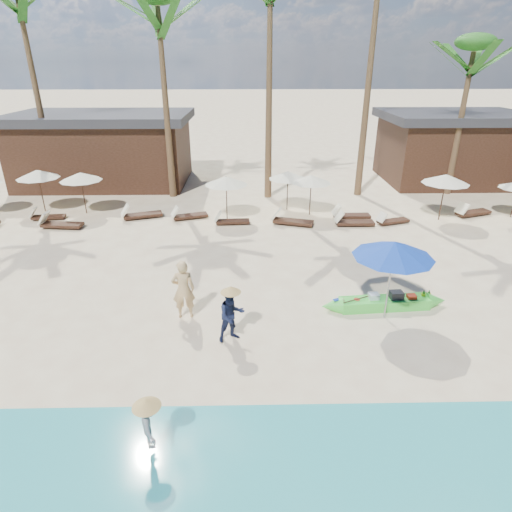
{
  "coord_description": "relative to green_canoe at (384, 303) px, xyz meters",
  "views": [
    {
      "loc": [
        0.97,
        -9.94,
        7.13
      ],
      "look_at": [
        1.21,
        2.0,
        1.69
      ],
      "focal_mm": 30.0,
      "sensor_mm": 36.0,
      "label": 1
    }
  ],
  "objects": [
    {
      "name": "lounger_6_right",
      "position": [
        -2.26,
        7.68,
        0.03
      ],
      "size": [
        2.08,
        1.18,
        0.68
      ],
      "rotation": [
        0.0,
        0.0,
        -0.3
      ],
      "color": "#3C2318",
      "rests_on": "ground"
    },
    {
      "name": "lounger_9_left",
      "position": [
        7.02,
        8.76,
        0.03
      ],
      "size": [
        2.02,
        1.2,
        0.66
      ],
      "rotation": [
        0.0,
        0.0,
        0.34
      ],
      "color": "#3C2318",
      "rests_on": "ground"
    },
    {
      "name": "resort_parasol_7",
      "position": [
        -1.13,
        9.15,
        1.65
      ],
      "size": [
        1.99,
        1.99,
        2.05
      ],
      "color": "#3C2318",
      "rests_on": "ground"
    },
    {
      "name": "wet_sand_strip",
      "position": [
        -5.26,
        -6.65,
        -0.19
      ],
      "size": [
        240.0,
        4.5,
        0.01
      ],
      "primitive_type": "cube",
      "color": "tan",
      "rests_on": "ground"
    },
    {
      "name": "lounger_7_left",
      "position": [
        0.74,
        8.46,
        0.02
      ],
      "size": [
        1.9,
        0.6,
        0.64
      ],
      "rotation": [
        0.0,
        0.0,
        0.01
      ],
      "color": "#3C2318",
      "rests_on": "ground"
    },
    {
      "name": "lounger_7_right",
      "position": [
        0.67,
        7.48,
        0.02
      ],
      "size": [
        1.88,
        0.6,
        0.64
      ],
      "rotation": [
        0.0,
        0.0,
        -0.01
      ],
      "color": "#3C2318",
      "rests_on": "ground"
    },
    {
      "name": "resort_parasol_8",
      "position": [
        5.15,
        8.23,
        1.86
      ],
      "size": [
        2.21,
        2.21,
        2.28
      ],
      "color": "#3C2318",
      "rests_on": "ground"
    },
    {
      "name": "lounger_4_right",
      "position": [
        -9.67,
        8.73,
        0.03
      ],
      "size": [
        2.06,
        1.2,
        0.67
      ],
      "rotation": [
        0.0,
        0.0,
        0.32
      ],
      "color": "#3C2318",
      "rests_on": "ground"
    },
    {
      "name": "resort_parasol_3",
      "position": [
        -14.91,
        10.01,
        1.76
      ],
      "size": [
        2.11,
        2.11,
        2.17
      ],
      "color": "#3C2318",
      "rests_on": "ground"
    },
    {
      "name": "ground",
      "position": [
        -5.26,
        -1.65,
        -0.19
      ],
      "size": [
        240.0,
        240.0,
        0.0
      ],
      "primitive_type": "plane",
      "color": "beige",
      "rests_on": "ground"
    },
    {
      "name": "resort_parasol_6",
      "position": [
        -2.22,
        10.0,
        1.64
      ],
      "size": [
        1.98,
        1.98,
        2.04
      ],
      "color": "#3C2318",
      "rests_on": "ground"
    },
    {
      "name": "lounger_4_left",
      "position": [
        -13.14,
        7.44,
        0.03
      ],
      "size": [
        2.03,
        0.8,
        0.67
      ],
      "rotation": [
        0.0,
        0.0,
        -0.1
      ],
      "color": "#3C2318",
      "rests_on": "ground"
    },
    {
      "name": "vendor_green",
      "position": [
        -4.77,
        -1.58,
        0.59
      ],
      "size": [
        0.94,
        0.86,
        1.57
      ],
      "primitive_type": "imported",
      "rotation": [
        0.0,
        0.0,
        0.43
      ],
      "color": "#141A37",
      "rests_on": "ground"
    },
    {
      "name": "palm_3",
      "position": [
        -8.62,
        12.62,
        8.38
      ],
      "size": [
        2.08,
        2.08,
        10.52
      ],
      "color": "brown",
      "rests_on": "ground"
    },
    {
      "name": "pavilion_west",
      "position": [
        -13.26,
        15.85,
        2.0
      ],
      "size": [
        10.8,
        6.6,
        4.3
      ],
      "color": "#3C2318",
      "rests_on": "ground"
    },
    {
      "name": "green_canoe",
      "position": [
        0.0,
        0.0,
        0.0
      ],
      "size": [
        4.51,
        0.8,
        0.57
      ],
      "rotation": [
        0.0,
        0.0,
        0.07
      ],
      "color": "#44D942",
      "rests_on": "ground"
    },
    {
      "name": "resort_parasol_5",
      "position": [
        -5.32,
        8.6,
        1.74
      ],
      "size": [
        2.08,
        2.08,
        2.14
      ],
      "color": "#3C2318",
      "rests_on": "ground"
    },
    {
      "name": "palm_6",
      "position": [
        7.57,
        12.87,
        6.86
      ],
      "size": [
        2.08,
        2.08,
        8.51
      ],
      "color": "brown",
      "rests_on": "ground"
    },
    {
      "name": "vendor_yellow",
      "position": [
        -6.24,
        -5.37,
        0.52
      ],
      "size": [
        0.63,
        0.79,
        1.06
      ],
      "primitive_type": "imported",
      "rotation": [
        0.0,
        0.0,
        1.96
      ],
      "color": "gray",
      "rests_on": "ground"
    },
    {
      "name": "lounger_8_left",
      "position": [
        2.6,
        7.68,
        -0.01
      ],
      "size": [
        1.72,
        0.99,
        0.56
      ],
      "rotation": [
        0.0,
        0.0,
        0.32
      ],
      "color": "#3C2318",
      "rests_on": "ground"
    },
    {
      "name": "lounger_3_right",
      "position": [
        -14.28,
        8.65,
        -0.01
      ],
      "size": [
        1.67,
        0.69,
        0.55
      ],
      "rotation": [
        0.0,
        0.0,
        0.12
      ],
      "color": "#3C2318",
      "rests_on": "ground"
    },
    {
      "name": "lounger_5_left",
      "position": [
        -7.28,
        8.6,
        0.01
      ],
      "size": [
        1.87,
        1.08,
        0.61
      ],
      "rotation": [
        0.0,
        0.0,
        0.31
      ],
      "color": "#3C2318",
      "rests_on": "ground"
    },
    {
      "name": "pavilion_east",
      "position": [
        8.74,
        15.85,
        2.0
      ],
      "size": [
        8.8,
        6.6,
        4.3
      ],
      "color": "#3C2318",
      "rests_on": "ground"
    },
    {
      "name": "blue_umbrella",
      "position": [
        -0.15,
        -0.54,
        2.08
      ],
      "size": [
        2.33,
        2.33,
        2.51
      ],
      "color": "#99999E",
      "rests_on": "ground"
    },
    {
      "name": "resort_parasol_4",
      "position": [
        -12.62,
        9.6,
        1.72
      ],
      "size": [
        2.06,
        2.06,
        2.13
      ],
      "color": "#3C2318",
      "rests_on": "ground"
    },
    {
      "name": "palm_2",
      "position": [
        -15.71,
        13.43,
        8.99
      ],
      "size": [
        2.08,
        2.08,
        11.33
      ],
      "color": "brown",
      "rests_on": "ground"
    },
    {
      "name": "lounger_6_left",
      "position": [
        -5.14,
        7.8,
        -0.0
      ],
      "size": [
        1.7,
        0.59,
        0.57
      ],
      "rotation": [
        0.0,
        0.0,
        0.05
      ],
      "color": "#3C2318",
      "rests_on": "ground"
    },
    {
      "name": "palm_4",
      "position": [
        -3.12,
        12.36,
        9.26
      ],
      "size": [
        2.08,
        2.08,
        11.7
      ],
      "color": "brown",
      "rests_on": "ground"
    },
    {
      "name": "tourist",
      "position": [
        -6.24,
        -0.36,
        0.75
      ],
      "size": [
        0.74,
        0.54,
        1.88
      ],
      "primitive_type": "imported",
      "rotation": [
        0.0,
        0.0,
        3.28
      ],
      "color": "tan",
      "rests_on": "ground"
    }
  ]
}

